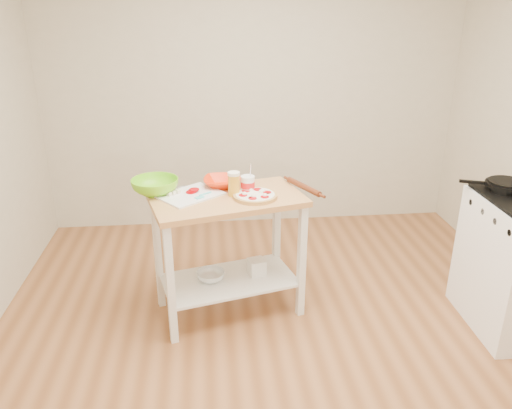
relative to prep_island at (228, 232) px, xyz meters
The scene contains 14 objects.
room_shell 1.00m from the prep_island, 61.84° to the right, with size 4.04×4.54×2.74m.
prep_island is the anchor object (origin of this frame).
skillet 1.93m from the prep_island, ahead, with size 0.44×0.29×0.03m.
pizza 0.34m from the prep_island, ahead, with size 0.30×0.30×0.05m.
cutting_board 0.37m from the prep_island, 168.58° to the left, with size 0.50×0.48×0.04m.
spatula 0.32m from the prep_island, behind, with size 0.12×0.13×0.01m.
knife 0.55m from the prep_island, 161.62° to the left, with size 0.26×0.11×0.01m.
orange_bowl 0.36m from the prep_island, 96.70° to the left, with size 0.27×0.27×0.07m, color red.
green_bowl 0.60m from the prep_island, 165.41° to the left, with size 0.33×0.33×0.10m, color #72D117.
beer_pint 0.35m from the prep_island, 30.56° to the left, with size 0.08×0.08×0.17m.
yogurt_tub 0.36m from the prep_island, 27.81° to the left, with size 0.10×0.10×0.21m.
rolling_pin 0.62m from the prep_island, ahead, with size 0.04×0.04×0.36m, color #632C16.
shelf_glass_bowl 0.37m from the prep_island, behind, with size 0.21×0.21×0.06m, color silver.
shelf_bin 0.39m from the prep_island, 14.54° to the left, with size 0.12×0.12×0.12m, color white.
Camera 1 is at (-0.45, -2.54, 2.13)m, focal length 35.00 mm.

